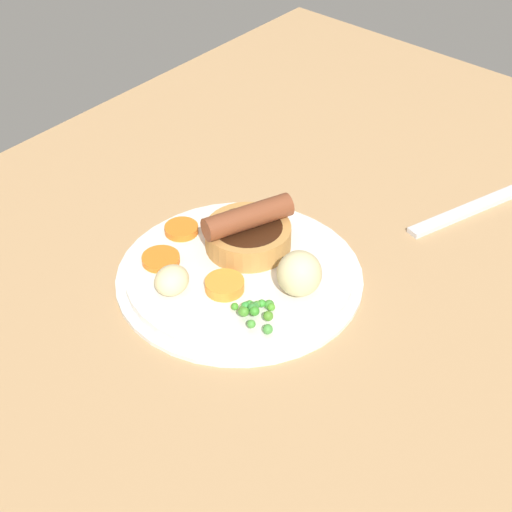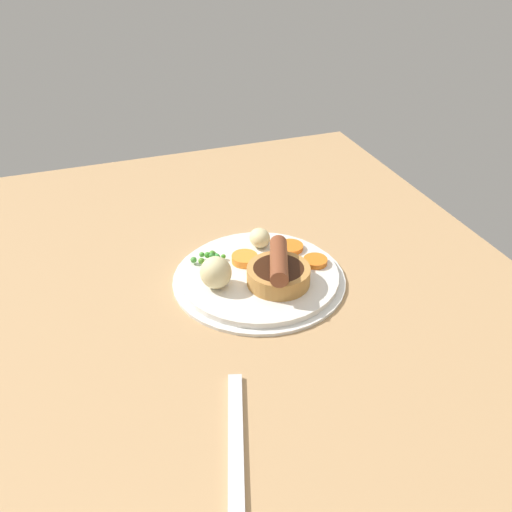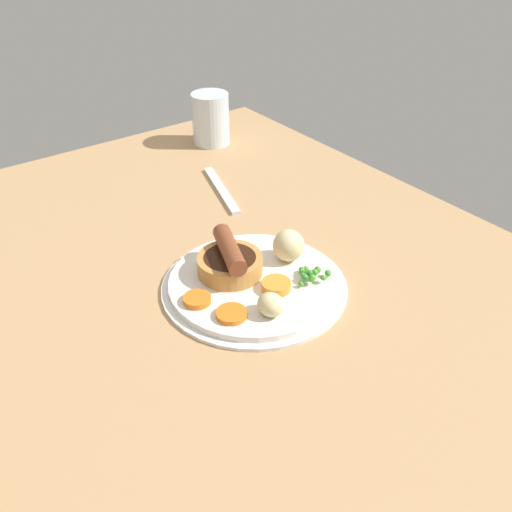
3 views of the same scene
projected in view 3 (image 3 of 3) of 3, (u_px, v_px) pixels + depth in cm
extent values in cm
cube|color=tan|center=(243.00, 279.00, 82.31)|extent=(110.00, 80.00, 3.00)
cylinder|color=silver|center=(254.00, 286.00, 78.02)|extent=(25.40, 25.40, 0.50)
cylinder|color=silver|center=(254.00, 284.00, 77.77)|extent=(23.37, 23.37, 1.40)
cylinder|color=#BC8442|center=(230.00, 265.00, 78.01)|extent=(9.01, 9.01, 2.59)
cylinder|color=#33190C|center=(230.00, 258.00, 77.36)|extent=(7.21, 7.21, 0.30)
cylinder|color=brown|center=(229.00, 249.00, 76.58)|extent=(9.90, 5.76, 2.50)
sphere|color=green|center=(303.00, 276.00, 76.54)|extent=(0.85, 0.85, 0.85)
sphere|color=green|center=(305.00, 277.00, 76.14)|extent=(0.89, 0.89, 0.89)
sphere|color=#46902A|center=(312.00, 278.00, 75.77)|extent=(0.96, 0.96, 0.96)
sphere|color=#4C8F35|center=(314.00, 273.00, 76.44)|extent=(0.80, 0.80, 0.80)
sphere|color=#45882B|center=(311.00, 279.00, 75.72)|extent=(0.85, 0.85, 0.85)
sphere|color=#3A8D3B|center=(308.00, 273.00, 76.69)|extent=(0.85, 0.85, 0.85)
sphere|color=green|center=(323.00, 278.00, 76.21)|extent=(0.80, 0.80, 0.80)
sphere|color=#469737|center=(308.00, 279.00, 75.89)|extent=(0.74, 0.74, 0.74)
sphere|color=#4A9528|center=(306.00, 269.00, 78.36)|extent=(0.77, 0.77, 0.77)
sphere|color=#378635|center=(310.00, 273.00, 76.40)|extent=(0.93, 0.93, 0.93)
sphere|color=#4C8A27|center=(318.00, 270.00, 77.63)|extent=(0.97, 0.97, 0.97)
sphere|color=#439227|center=(301.00, 284.00, 75.62)|extent=(0.74, 0.74, 0.74)
sphere|color=green|center=(306.00, 274.00, 76.71)|extent=(0.83, 0.83, 0.83)
sphere|color=#49963D|center=(328.00, 273.00, 77.49)|extent=(0.96, 0.96, 0.96)
sphere|color=#459033|center=(304.00, 273.00, 77.14)|extent=(0.75, 0.75, 0.75)
sphere|color=green|center=(302.00, 272.00, 77.65)|extent=(0.79, 0.79, 0.79)
sphere|color=green|center=(315.00, 272.00, 76.40)|extent=(0.93, 0.93, 0.93)
sphere|color=#428E33|center=(302.00, 270.00, 78.38)|extent=(0.97, 0.97, 0.97)
ellipsoid|color=beige|center=(289.00, 245.00, 80.17)|extent=(6.28, 6.28, 4.64)
ellipsoid|color=beige|center=(271.00, 305.00, 70.62)|extent=(3.70, 3.26, 2.91)
cylinder|color=orange|center=(232.00, 314.00, 70.84)|extent=(5.18, 5.18, 0.71)
cylinder|color=orange|center=(276.00, 286.00, 75.31)|extent=(5.12, 5.12, 1.13)
cylinder|color=orange|center=(197.00, 299.00, 73.16)|extent=(4.93, 4.93, 0.79)
cube|color=silver|center=(221.00, 190.00, 101.48)|extent=(17.65, 6.94, 0.60)
cylinder|color=silver|center=(211.00, 119.00, 116.76)|extent=(7.61, 7.61, 10.43)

